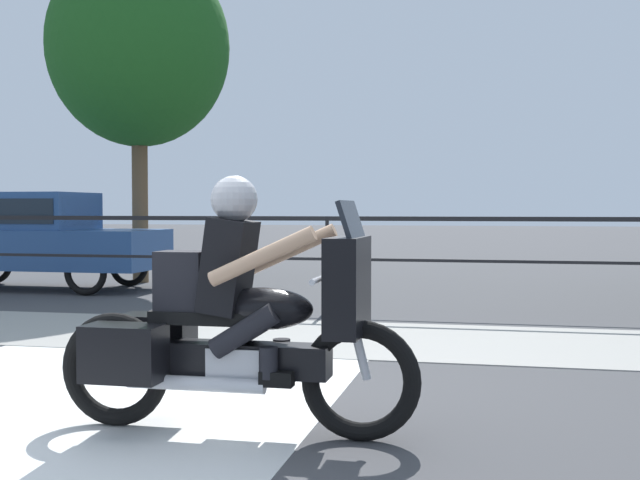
# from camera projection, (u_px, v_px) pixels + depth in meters

# --- Properties ---
(ground_plane) EXTENTS (120.00, 120.00, 0.00)m
(ground_plane) POSITION_uv_depth(u_px,v_px,m) (159.00, 415.00, 5.43)
(ground_plane) COLOR #424244
(sidewalk_band) EXTENTS (44.00, 2.40, 0.01)m
(sidewalk_band) POSITION_uv_depth(u_px,v_px,m) (286.00, 336.00, 8.75)
(sidewalk_band) COLOR #99968E
(sidewalk_band) RESTS_ON ground
(crosswalk_band) EXTENTS (3.73, 6.00, 0.01)m
(crosswalk_band) POSITION_uv_depth(u_px,v_px,m) (41.00, 415.00, 5.39)
(crosswalk_band) COLOR silver
(crosswalk_band) RESTS_ON ground
(fence_railing) EXTENTS (36.00, 0.05, 1.29)m
(fence_railing) POSITION_uv_depth(u_px,v_px,m) (327.00, 237.00, 10.85)
(fence_railing) COLOR black
(fence_railing) RESTS_ON ground
(motorcycle) EXTENTS (2.33, 0.76, 1.60)m
(motorcycle) POSITION_uv_depth(u_px,v_px,m) (233.00, 322.00, 4.96)
(motorcycle) COLOR black
(motorcycle) RESTS_ON ground
(parked_car) EXTENTS (4.36, 1.69, 1.67)m
(parked_car) POSITION_uv_depth(u_px,v_px,m) (31.00, 234.00, 13.87)
(parked_car) COLOR #284C84
(parked_car) RESTS_ON ground
(tree_behind_car) EXTENTS (3.38, 3.38, 6.27)m
(tree_behind_car) POSITION_uv_depth(u_px,v_px,m) (139.00, 48.00, 14.94)
(tree_behind_car) COLOR brown
(tree_behind_car) RESTS_ON ground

